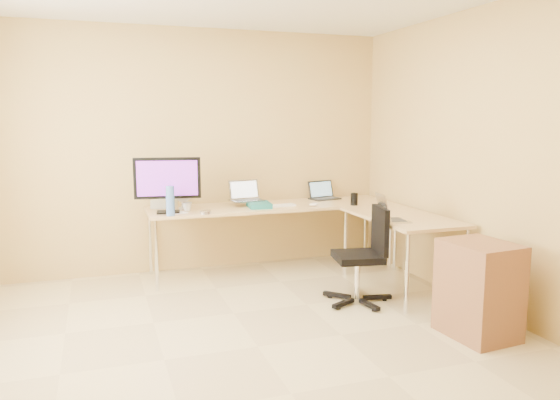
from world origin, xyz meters
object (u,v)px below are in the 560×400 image
object	(u,v)px
laptop_center	(247,191)
office_chair	(358,248)
water_bottle	(170,201)
desk_main	(273,238)
laptop_black	(325,190)
desk_fan	(183,197)
cabinet	(479,290)
keyboard	(277,206)
mug	(187,207)
desk_return	(400,252)
monitor	(168,185)
laptop_return	(394,210)

from	to	relation	value
laptop_center	office_chair	xyz separation A→B (m)	(0.68, -1.25, -0.39)
water_bottle	desk_main	bearing A→B (deg)	14.80
laptop_center	laptop_black	distance (m)	0.99
desk_fan	cabinet	distance (m)	2.97
office_chair	cabinet	xyz separation A→B (m)	(0.52, -0.98, -0.14)
keyboard	laptop_black	bearing A→B (deg)	18.37
mug	laptop_black	bearing A→B (deg)	10.23
office_chair	laptop_center	bearing A→B (deg)	129.08
desk_return	desk_main	bearing A→B (deg)	134.27
monitor	laptop_center	bearing A→B (deg)	20.49
desk_fan	cabinet	bearing A→B (deg)	-56.07
mug	laptop_center	bearing A→B (deg)	11.20
laptop_center	water_bottle	xyz separation A→B (m)	(-0.85, -0.33, -0.02)
laptop_center	cabinet	xyz separation A→B (m)	(1.20, -2.23, -0.53)
monitor	laptop_return	xyz separation A→B (m)	(1.87, -1.10, -0.17)
desk_return	keyboard	xyz separation A→B (m)	(-0.97, 0.88, 0.37)
monitor	cabinet	world-z (taller)	monitor
desk_main	mug	bearing A→B (deg)	-174.25
office_chair	cabinet	distance (m)	1.12
laptop_black	cabinet	bearing A→B (deg)	-97.99
mug	water_bottle	bearing A→B (deg)	-133.27
mug	office_chair	xyz separation A→B (m)	(1.34, -1.12, -0.28)
laptop_black	desk_fan	size ratio (longest dim) A/B	1.37
office_chair	monitor	bearing A→B (deg)	155.24
keyboard	office_chair	xyz separation A→B (m)	(0.40, -1.09, -0.24)
cabinet	monitor	bearing A→B (deg)	129.95
laptop_black	water_bottle	size ratio (longest dim) A/B	1.15
keyboard	desk_fan	bearing A→B (deg)	163.39
desk_fan	office_chair	distance (m)	1.89
laptop_return	desk_return	bearing A→B (deg)	-35.43
desk_main	keyboard	size ratio (longest dim) A/B	6.66
laptop_return	keyboard	bearing A→B (deg)	42.33
office_chair	water_bottle	bearing A→B (deg)	159.53
water_bottle	office_chair	bearing A→B (deg)	-30.88
desk_fan	office_chair	world-z (taller)	desk_fan
desk_fan	laptop_black	bearing A→B (deg)	-0.76
desk_main	water_bottle	size ratio (longest dim) A/B	9.21
desk_return	cabinet	xyz separation A→B (m)	(-0.05, -1.20, -0.01)
desk_return	desk_fan	xyz separation A→B (m)	(-1.93, 1.05, 0.49)
laptop_black	keyboard	bearing A→B (deg)	-168.41
laptop_black	monitor	bearing A→B (deg)	176.92
monitor	laptop_black	distance (m)	1.86
desk_return	monitor	size ratio (longest dim) A/B	2.02
monitor	mug	bearing A→B (deg)	21.02
laptop_black	desk_fan	bearing A→B (deg)	171.84
water_bottle	office_chair	distance (m)	1.82
keyboard	laptop_return	xyz separation A→B (m)	(0.73, -1.12, 0.09)
keyboard	laptop_return	world-z (taller)	laptop_return
water_bottle	cabinet	bearing A→B (deg)	-42.77
desk_main	monitor	world-z (taller)	monitor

